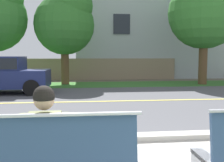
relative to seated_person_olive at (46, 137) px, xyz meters
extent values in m
plane|color=#665B4C|center=(1.33, 7.42, -0.68)|extent=(140.00, 140.00, 0.00)
cube|color=#ADA89E|center=(1.33, 1.77, -0.62)|extent=(44.00, 0.30, 0.11)
cube|color=#515156|center=(1.33, 5.92, -0.67)|extent=(52.00, 8.00, 0.01)
cube|color=#E0CC4C|center=(1.33, 5.92, -0.67)|extent=(48.00, 0.14, 0.01)
cube|color=#38702D|center=(1.33, 11.22, -0.67)|extent=(48.00, 2.80, 0.02)
cube|color=navy|center=(-0.06, -0.30, 0.03)|extent=(1.98, 0.12, 0.52)
cylinder|color=silver|center=(-0.06, -0.31, 0.31)|extent=(2.06, 0.04, 0.04)
cylinder|color=black|center=(-0.09, 0.09, -0.17)|extent=(0.15, 0.42, 0.15)
cylinder|color=black|center=(0.09, 0.09, -0.17)|extent=(0.15, 0.42, 0.15)
cube|color=#6B7047|center=(0.00, -0.10, 0.03)|extent=(0.34, 0.20, 0.52)
cylinder|color=#6B7047|center=(-0.22, -0.08, 0.05)|extent=(0.09, 0.09, 0.46)
cylinder|color=#6B7047|center=(0.22, -0.08, 0.05)|extent=(0.09, 0.09, 0.46)
sphere|color=tan|center=(0.00, -0.09, 0.42)|extent=(0.21, 0.21, 0.21)
sphere|color=black|center=(0.00, -0.09, 0.46)|extent=(0.22, 0.22, 0.22)
cylinder|color=black|center=(-1.64, 7.48, -0.36)|extent=(0.64, 0.18, 0.64)
cylinder|color=black|center=(-1.64, 9.16, -0.36)|extent=(0.64, 0.18, 0.64)
cylinder|color=brown|center=(-0.62, 11.59, 0.34)|extent=(0.43, 0.43, 2.03)
sphere|color=#2D6B28|center=(-0.62, 11.59, 2.57)|extent=(3.25, 3.25, 3.25)
sphere|color=#2D6B28|center=(-0.21, 11.35, 3.55)|extent=(2.27, 2.27, 2.27)
cylinder|color=brown|center=(6.90, 10.73, 0.54)|extent=(0.46, 0.46, 2.43)
sphere|color=#33752D|center=(6.90, 10.73, 3.21)|extent=(3.89, 3.89, 3.89)
cube|color=gray|center=(-0.01, 14.21, 0.02)|extent=(13.00, 0.36, 1.40)
cube|color=#A3ADB2|center=(5.36, 17.41, 2.64)|extent=(10.93, 6.40, 6.63)
cube|color=#232833|center=(2.90, 14.18, 2.97)|extent=(1.10, 0.06, 1.30)
cube|color=#232833|center=(7.82, 14.18, 2.97)|extent=(1.10, 0.06, 1.30)
camera|label=1|loc=(0.41, -2.77, 0.88)|focal=41.30mm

